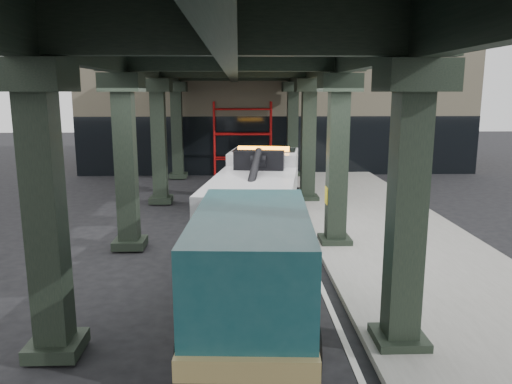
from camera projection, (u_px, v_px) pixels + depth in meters
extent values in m
plane|color=black|center=(248.00, 272.00, 12.71)|extent=(90.00, 90.00, 0.00)
cube|color=gray|center=(398.00, 243.00, 14.81)|extent=(5.00, 40.00, 0.15)
cube|color=silver|center=(304.00, 247.00, 14.73)|extent=(0.12, 38.00, 0.01)
cube|color=black|center=(406.00, 213.00, 8.39)|extent=(0.55, 0.55, 5.00)
cube|color=black|center=(415.00, 76.00, 7.94)|extent=(1.10, 1.10, 0.50)
cube|color=black|center=(399.00, 340.00, 8.85)|extent=(0.90, 0.90, 0.24)
cube|color=black|center=(337.00, 163.00, 14.27)|extent=(0.55, 0.55, 5.00)
cube|color=black|center=(340.00, 83.00, 13.82)|extent=(1.10, 1.10, 0.50)
cube|color=black|center=(335.00, 241.00, 14.72)|extent=(0.90, 0.90, 0.24)
cube|color=black|center=(308.00, 142.00, 20.14)|extent=(0.55, 0.55, 5.00)
cube|color=black|center=(309.00, 85.00, 19.70)|extent=(1.10, 1.10, 0.50)
cube|color=black|center=(307.00, 198.00, 20.60)|extent=(0.90, 0.90, 0.24)
cube|color=black|center=(292.00, 131.00, 26.02)|extent=(0.55, 0.55, 5.00)
cube|color=black|center=(293.00, 87.00, 25.58)|extent=(1.10, 1.10, 0.50)
cube|color=black|center=(292.00, 175.00, 26.48)|extent=(0.90, 0.90, 0.24)
cube|color=black|center=(45.00, 216.00, 8.18)|extent=(0.55, 0.55, 5.00)
cube|color=black|center=(33.00, 75.00, 7.74)|extent=(1.10, 1.10, 0.50)
cube|color=black|center=(57.00, 346.00, 8.64)|extent=(0.90, 0.90, 0.24)
cube|color=black|center=(126.00, 164.00, 14.06)|extent=(0.55, 0.55, 5.00)
cube|color=black|center=(122.00, 82.00, 13.61)|extent=(1.10, 1.10, 0.50)
cube|color=black|center=(130.00, 243.00, 14.52)|extent=(0.90, 0.90, 0.24)
cube|color=black|center=(159.00, 143.00, 19.94)|extent=(0.55, 0.55, 5.00)
cube|color=black|center=(157.00, 85.00, 19.49)|extent=(1.10, 1.10, 0.50)
cube|color=black|center=(161.00, 199.00, 20.40)|extent=(0.90, 0.90, 0.24)
cube|color=black|center=(177.00, 131.00, 25.82)|extent=(0.55, 0.55, 5.00)
cube|color=black|center=(176.00, 87.00, 25.37)|extent=(1.10, 1.10, 0.50)
cube|color=black|center=(178.00, 175.00, 26.27)|extent=(0.90, 0.90, 0.24)
cube|color=black|center=(341.00, 53.00, 13.66)|extent=(0.35, 32.00, 1.10)
cube|color=black|center=(120.00, 52.00, 13.46)|extent=(0.35, 32.00, 1.10)
cube|color=black|center=(231.00, 52.00, 13.56)|extent=(0.35, 32.00, 1.10)
cube|color=black|center=(231.00, 26.00, 13.42)|extent=(7.40, 32.00, 0.30)
cube|color=#C6B793|center=(273.00, 100.00, 31.58)|extent=(22.00, 10.00, 8.00)
cylinder|color=#B00E0E|center=(215.00, 139.00, 26.86)|extent=(0.08, 0.08, 4.00)
cylinder|color=#B00E0E|center=(214.00, 140.00, 26.08)|extent=(0.08, 0.08, 4.00)
cylinder|color=#B00E0E|center=(270.00, 139.00, 26.96)|extent=(0.08, 0.08, 4.00)
cylinder|color=#B00E0E|center=(271.00, 140.00, 26.18)|extent=(0.08, 0.08, 4.00)
cylinder|color=#B00E0E|center=(243.00, 157.00, 27.11)|extent=(3.00, 0.08, 0.08)
cylinder|color=#B00E0E|center=(243.00, 133.00, 26.85)|extent=(3.00, 0.08, 0.08)
cylinder|color=#B00E0E|center=(242.00, 109.00, 26.60)|extent=(3.00, 0.08, 0.08)
cube|color=black|center=(256.00, 216.00, 15.51)|extent=(2.07, 7.54, 0.25)
cube|color=silver|center=(264.00, 176.00, 17.82)|extent=(2.66, 2.71, 1.79)
cube|color=silver|center=(267.00, 184.00, 18.94)|extent=(2.42, 1.03, 0.90)
cube|color=black|center=(265.00, 161.00, 17.97)|extent=(2.36, 1.60, 0.85)
cube|color=silver|center=(252.00, 204.00, 14.27)|extent=(3.09, 5.28, 1.40)
cube|color=orange|center=(264.00, 149.00, 17.43)|extent=(1.82, 0.54, 0.16)
cube|color=black|center=(259.00, 160.00, 16.01)|extent=(1.66, 0.82, 0.60)
cylinder|color=black|center=(253.00, 177.00, 14.32)|extent=(0.74, 3.48, 1.34)
cube|color=black|center=(239.00, 268.00, 11.99)|extent=(0.50, 1.42, 0.18)
cube|color=black|center=(235.00, 280.00, 11.32)|extent=(1.61, 0.48, 0.18)
cylinder|color=black|center=(235.00, 201.00, 18.43)|extent=(0.50, 1.14, 1.10)
cylinder|color=silver|center=(235.00, 201.00, 18.43)|extent=(0.47, 0.65, 0.60)
cylinder|color=black|center=(295.00, 202.00, 18.19)|extent=(0.50, 1.14, 1.10)
cylinder|color=silver|center=(295.00, 202.00, 18.19)|extent=(0.47, 0.65, 0.60)
cylinder|color=black|center=(219.00, 224.00, 15.23)|extent=(0.50, 1.14, 1.10)
cylinder|color=silver|center=(219.00, 224.00, 15.23)|extent=(0.47, 0.65, 0.60)
cylinder|color=black|center=(291.00, 226.00, 14.99)|extent=(0.50, 1.14, 1.10)
cylinder|color=silver|center=(291.00, 226.00, 14.99)|extent=(0.47, 0.65, 0.60)
cylinder|color=black|center=(211.00, 235.00, 13.96)|extent=(0.50, 1.14, 1.10)
cylinder|color=silver|center=(211.00, 235.00, 13.96)|extent=(0.47, 0.65, 0.60)
cylinder|color=black|center=(289.00, 238.00, 13.73)|extent=(0.50, 1.14, 1.10)
cylinder|color=silver|center=(289.00, 238.00, 13.73)|extent=(0.47, 0.65, 0.60)
cube|color=#123E43|center=(255.00, 241.00, 12.09)|extent=(2.11, 1.21, 0.90)
cube|color=#123E43|center=(251.00, 263.00, 9.32)|extent=(2.35, 4.61, 1.95)
cube|color=#97834D|center=(252.00, 295.00, 9.87)|extent=(2.45, 5.71, 0.35)
cube|color=black|center=(255.00, 213.00, 11.54)|extent=(1.97, 0.54, 0.83)
cube|color=black|center=(252.00, 233.00, 9.51)|extent=(2.33, 3.71, 0.55)
cube|color=silver|center=(255.00, 250.00, 12.69)|extent=(2.00, 0.23, 0.30)
cylinder|color=black|center=(214.00, 262.00, 12.17)|extent=(0.33, 0.85, 0.84)
cylinder|color=silver|center=(214.00, 262.00, 12.17)|extent=(0.35, 0.48, 0.46)
cylinder|color=black|center=(296.00, 263.00, 12.12)|extent=(0.33, 0.85, 0.84)
cylinder|color=silver|center=(296.00, 263.00, 12.12)|extent=(0.35, 0.48, 0.46)
cylinder|color=black|center=(187.00, 349.00, 8.05)|extent=(0.33, 0.85, 0.84)
cylinder|color=silver|center=(187.00, 349.00, 8.05)|extent=(0.35, 0.48, 0.46)
cylinder|color=black|center=(311.00, 350.00, 8.01)|extent=(0.33, 0.85, 0.84)
cylinder|color=silver|center=(311.00, 350.00, 8.01)|extent=(0.35, 0.48, 0.46)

